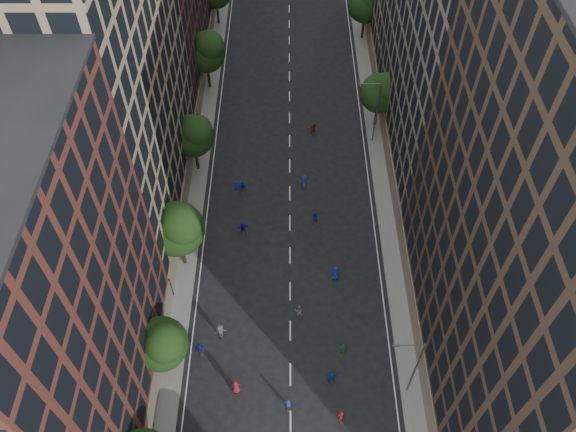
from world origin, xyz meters
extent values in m
plane|color=black|center=(0.00, 40.00, 0.00)|extent=(240.00, 240.00, 0.00)
cube|color=slate|center=(-12.00, 47.50, 0.07)|extent=(4.00, 105.00, 0.15)
cube|color=slate|center=(12.00, 47.50, 0.07)|extent=(4.00, 105.00, 0.15)
cube|color=#552820|center=(-19.00, 11.00, 15.00)|extent=(14.00, 22.00, 30.00)
cube|color=#8E7B5C|center=(-19.00, 35.00, 17.00)|extent=(14.00, 26.00, 34.00)
cube|color=#412E22|center=(19.00, 15.00, 18.00)|extent=(14.00, 30.00, 36.00)
cube|color=#686056|center=(19.00, 44.00, 16.50)|extent=(14.00, 28.00, 33.00)
cylinder|color=black|center=(-11.20, 14.00, 1.85)|extent=(0.36, 0.36, 3.70)
sphere|color=black|center=(-11.20, 14.00, 5.21)|extent=(4.80, 4.80, 4.80)
sphere|color=black|center=(-10.60, 13.52, 6.41)|extent=(3.60, 3.60, 3.60)
cylinder|color=black|center=(-11.20, 26.00, 2.11)|extent=(0.36, 0.36, 4.22)
sphere|color=black|center=(-11.20, 26.00, 5.95)|extent=(5.60, 5.60, 5.60)
sphere|color=black|center=(-10.50, 25.44, 7.35)|extent=(4.20, 4.20, 4.20)
cylinder|color=black|center=(-11.20, 40.00, 1.94)|extent=(0.36, 0.36, 3.87)
sphere|color=black|center=(-11.20, 40.00, 5.46)|extent=(5.00, 5.00, 5.00)
sphere|color=black|center=(-10.57, 39.50, 6.71)|extent=(3.75, 3.75, 3.75)
cylinder|color=black|center=(-11.20, 56.00, 2.02)|extent=(0.36, 0.36, 4.05)
sphere|color=black|center=(-11.20, 56.00, 5.70)|extent=(5.40, 5.40, 5.40)
sphere|color=black|center=(-10.52, 55.46, 7.05)|extent=(4.05, 4.05, 4.05)
cylinder|color=black|center=(-11.20, 72.00, 1.89)|extent=(0.36, 0.36, 3.78)
cylinder|color=black|center=(11.20, 48.00, 1.87)|extent=(0.36, 0.36, 3.74)
sphere|color=black|center=(11.20, 48.00, 5.27)|extent=(5.00, 5.00, 5.00)
sphere|color=black|center=(11.82, 47.50, 6.52)|extent=(3.75, 3.75, 3.75)
cylinder|color=black|center=(11.20, 68.00, 1.98)|extent=(0.36, 0.36, 3.96)
sphere|color=black|center=(11.20, 68.00, 5.58)|extent=(5.20, 5.20, 5.20)
cylinder|color=#595B60|center=(10.60, 12.00, 4.50)|extent=(0.18, 0.18, 9.00)
cylinder|color=#595B60|center=(9.40, 12.00, 9.00)|extent=(2.40, 0.12, 0.12)
cube|color=#595B60|center=(8.30, 12.00, 8.95)|extent=(0.50, 0.22, 0.15)
cylinder|color=#595B60|center=(10.60, 45.00, 4.50)|extent=(0.18, 0.18, 9.00)
cylinder|color=#595B60|center=(9.40, 45.00, 9.00)|extent=(2.40, 0.12, 0.12)
cube|color=#595B60|center=(8.30, 45.00, 8.95)|extent=(0.50, 0.22, 0.15)
imported|color=#163ABA|center=(-0.21, 10.41, 0.77)|extent=(0.56, 0.37, 1.53)
imported|color=#121E98|center=(-8.50, 15.69, 0.88)|extent=(1.12, 0.74, 1.76)
imported|color=#1434A7|center=(3.73, 12.89, 0.75)|extent=(1.46, 0.87, 1.50)
imported|color=maroon|center=(-4.90, 11.91, 0.96)|extent=(1.07, 0.85, 1.91)
imported|color=maroon|center=(4.40, 9.30, 0.91)|extent=(0.75, 0.58, 1.83)
imported|color=#AEADA9|center=(0.86, 19.76, 0.76)|extent=(0.76, 0.61, 1.51)
imported|color=#46464B|center=(-6.71, 17.46, 0.92)|extent=(1.34, 1.00, 1.84)
imported|color=#216F42|center=(4.95, 15.61, 0.78)|extent=(0.99, 0.70, 1.56)
imported|color=#1416AA|center=(-5.23, 30.18, 0.75)|extent=(1.46, 0.80, 1.50)
imported|color=#1328A2|center=(4.71, 24.11, 0.97)|extent=(1.00, 0.70, 1.94)
imported|color=#151FB1|center=(-6.25, 36.29, 0.84)|extent=(0.68, 0.51, 1.68)
imported|color=navy|center=(2.75, 31.61, 0.75)|extent=(0.87, 0.76, 1.50)
imported|color=#1634B5|center=(1.71, 37.16, 0.82)|extent=(1.12, 0.72, 1.63)
imported|color=#1917BE|center=(-5.56, 36.23, 0.79)|extent=(0.94, 0.43, 1.58)
imported|color=maroon|center=(3.03, 46.53, 0.80)|extent=(1.54, 1.02, 1.59)
camera|label=1|loc=(-0.23, -8.08, 49.59)|focal=35.00mm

